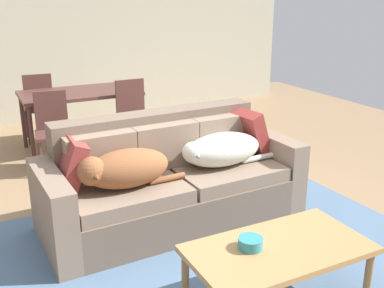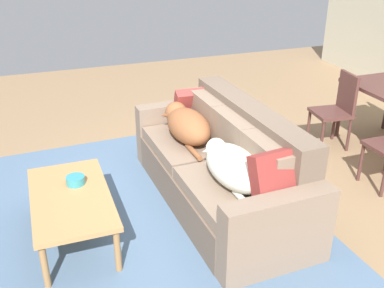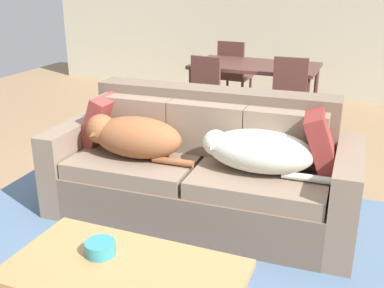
{
  "view_description": "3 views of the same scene",
  "coord_description": "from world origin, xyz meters",
  "px_view_note": "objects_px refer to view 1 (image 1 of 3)",
  "views": [
    {
      "loc": [
        -1.44,
        -3.39,
        1.94
      ],
      "look_at": [
        0.32,
        0.09,
        0.65
      ],
      "focal_mm": 42.85,
      "sensor_mm": 36.0,
      "label": 1
    },
    {
      "loc": [
        3.47,
        -1.53,
        2.39
      ],
      "look_at": [
        -0.03,
        -0.25,
        0.6
      ],
      "focal_mm": 42.53,
      "sensor_mm": 36.0,
      "label": 2
    },
    {
      "loc": [
        1.2,
        -3.04,
        1.78
      ],
      "look_at": [
        0.03,
        -0.1,
        0.61
      ],
      "focal_mm": 43.74,
      "sensor_mm": 36.0,
      "label": 3
    }
  ],
  "objects_px": {
    "couch": "(171,182)",
    "dining_chair_near_left": "(53,127)",
    "throw_pillow_by_right_arm": "(248,132)",
    "dining_table": "(80,97)",
    "dining_chair_near_right": "(134,116)",
    "dog_on_left_cushion": "(123,169)",
    "coffee_table": "(279,253)",
    "throw_pillow_by_left_arm": "(70,165)",
    "bowl_on_coffee_table": "(250,243)",
    "dining_chair_far_left": "(39,104)",
    "dog_on_right_cushion": "(221,150)"
  },
  "relations": [
    {
      "from": "throw_pillow_by_right_arm",
      "to": "coffee_table",
      "type": "relative_size",
      "value": 0.38
    },
    {
      "from": "dining_table",
      "to": "dining_chair_far_left",
      "type": "height_order",
      "value": "dining_chair_far_left"
    },
    {
      "from": "couch",
      "to": "dining_table",
      "type": "bearing_deg",
      "value": 92.97
    },
    {
      "from": "dining_chair_near_right",
      "to": "bowl_on_coffee_table",
      "type": "bearing_deg",
      "value": -97.12
    },
    {
      "from": "coffee_table",
      "to": "dining_table",
      "type": "distance_m",
      "value": 3.75
    },
    {
      "from": "dining_chair_near_right",
      "to": "dining_chair_far_left",
      "type": "xyz_separation_m",
      "value": [
        -0.94,
        1.12,
        0.0
      ]
    },
    {
      "from": "dining_table",
      "to": "dining_chair_near_right",
      "type": "relative_size",
      "value": 1.54
    },
    {
      "from": "dining_chair_far_left",
      "to": "dining_chair_near_left",
      "type": "bearing_deg",
      "value": 91.92
    },
    {
      "from": "coffee_table",
      "to": "dining_chair_near_right",
      "type": "bearing_deg",
      "value": 86.76
    },
    {
      "from": "throw_pillow_by_right_arm",
      "to": "dining_chair_near_right",
      "type": "xyz_separation_m",
      "value": [
        -0.55,
        1.65,
        -0.16
      ]
    },
    {
      "from": "dining_chair_far_left",
      "to": "dog_on_left_cushion",
      "type": "bearing_deg",
      "value": 96.36
    },
    {
      "from": "throw_pillow_by_left_arm",
      "to": "dining_chair_near_left",
      "type": "height_order",
      "value": "dining_chair_near_left"
    },
    {
      "from": "dog_on_left_cushion",
      "to": "coffee_table",
      "type": "xyz_separation_m",
      "value": [
        0.6,
        -1.21,
        -0.25
      ]
    },
    {
      "from": "throw_pillow_by_right_arm",
      "to": "coffee_table",
      "type": "xyz_separation_m",
      "value": [
        -0.73,
        -1.48,
        -0.29
      ]
    },
    {
      "from": "dining_chair_near_left",
      "to": "dining_chair_near_right",
      "type": "bearing_deg",
      "value": 6.7
    },
    {
      "from": "couch",
      "to": "dining_chair_near_left",
      "type": "height_order",
      "value": "couch"
    },
    {
      "from": "throw_pillow_by_left_arm",
      "to": "throw_pillow_by_right_arm",
      "type": "height_order",
      "value": "throw_pillow_by_right_arm"
    },
    {
      "from": "dog_on_left_cushion",
      "to": "bowl_on_coffee_table",
      "type": "distance_m",
      "value": 1.24
    },
    {
      "from": "throw_pillow_by_right_arm",
      "to": "couch",
      "type": "bearing_deg",
      "value": -174.5
    },
    {
      "from": "dining_chair_near_left",
      "to": "throw_pillow_by_left_arm",
      "type": "bearing_deg",
      "value": -89.32
    },
    {
      "from": "dog_on_left_cushion",
      "to": "dog_on_right_cushion",
      "type": "height_order",
      "value": "dog_on_left_cushion"
    },
    {
      "from": "coffee_table",
      "to": "throw_pillow_by_right_arm",
      "type": "bearing_deg",
      "value": 63.71
    },
    {
      "from": "couch",
      "to": "throw_pillow_by_left_arm",
      "type": "bearing_deg",
      "value": 176.67
    },
    {
      "from": "bowl_on_coffee_table",
      "to": "dining_chair_near_right",
      "type": "relative_size",
      "value": 0.17
    },
    {
      "from": "throw_pillow_by_left_arm",
      "to": "dining_table",
      "type": "height_order",
      "value": "throw_pillow_by_left_arm"
    },
    {
      "from": "throw_pillow_by_right_arm",
      "to": "dining_table",
      "type": "relative_size",
      "value": 0.31
    },
    {
      "from": "couch",
      "to": "dog_on_right_cushion",
      "type": "height_order",
      "value": "couch"
    },
    {
      "from": "bowl_on_coffee_table",
      "to": "dining_table",
      "type": "bearing_deg",
      "value": 92.41
    },
    {
      "from": "throw_pillow_by_left_arm",
      "to": "dining_chair_far_left",
      "type": "height_order",
      "value": "dining_chair_far_left"
    },
    {
      "from": "dining_chair_near_left",
      "to": "bowl_on_coffee_table",
      "type": "bearing_deg",
      "value": -71.97
    },
    {
      "from": "coffee_table",
      "to": "dining_chair_far_left",
      "type": "distance_m",
      "value": 4.33
    },
    {
      "from": "throw_pillow_by_left_arm",
      "to": "bowl_on_coffee_table",
      "type": "distance_m",
      "value": 1.58
    },
    {
      "from": "coffee_table",
      "to": "dining_chair_far_left",
      "type": "xyz_separation_m",
      "value": [
        -0.76,
        4.26,
        0.14
      ]
    },
    {
      "from": "dining_table",
      "to": "dining_chair_near_left",
      "type": "bearing_deg",
      "value": -128.36
    },
    {
      "from": "throw_pillow_by_right_arm",
      "to": "dining_chair_near_left",
      "type": "bearing_deg",
      "value": 132.63
    },
    {
      "from": "bowl_on_coffee_table",
      "to": "dog_on_left_cushion",
      "type": "bearing_deg",
      "value": 110.69
    },
    {
      "from": "dog_on_left_cushion",
      "to": "coffee_table",
      "type": "height_order",
      "value": "dog_on_left_cushion"
    },
    {
      "from": "couch",
      "to": "dog_on_left_cushion",
      "type": "height_order",
      "value": "couch"
    },
    {
      "from": "couch",
      "to": "dining_chair_near_left",
      "type": "bearing_deg",
      "value": 109.04
    },
    {
      "from": "couch",
      "to": "dining_chair_near_right",
      "type": "xyz_separation_m",
      "value": [
        0.29,
        1.74,
        0.16
      ]
    },
    {
      "from": "throw_pillow_by_left_arm",
      "to": "throw_pillow_by_right_arm",
      "type": "distance_m",
      "value": 1.7
    },
    {
      "from": "throw_pillow_by_left_arm",
      "to": "bowl_on_coffee_table",
      "type": "xyz_separation_m",
      "value": [
        0.8,
        -1.35,
        -0.2
      ]
    },
    {
      "from": "bowl_on_coffee_table",
      "to": "throw_pillow_by_right_arm",
      "type": "bearing_deg",
      "value": 57.44
    },
    {
      "from": "couch",
      "to": "dog_on_left_cushion",
      "type": "distance_m",
      "value": 0.59
    },
    {
      "from": "dog_on_right_cushion",
      "to": "bowl_on_coffee_table",
      "type": "relative_size",
      "value": 5.81
    },
    {
      "from": "dog_on_left_cushion",
      "to": "bowl_on_coffee_table",
      "type": "bearing_deg",
      "value": -71.48
    },
    {
      "from": "throw_pillow_by_right_arm",
      "to": "dining_chair_far_left",
      "type": "relative_size",
      "value": 0.47
    },
    {
      "from": "dining_chair_far_left",
      "to": "bowl_on_coffee_table",
      "type": "bearing_deg",
      "value": 101.43
    },
    {
      "from": "throw_pillow_by_left_arm",
      "to": "bowl_on_coffee_table",
      "type": "bearing_deg",
      "value": -59.46
    },
    {
      "from": "bowl_on_coffee_table",
      "to": "throw_pillow_by_left_arm",
      "type": "bearing_deg",
      "value": 120.54
    }
  ]
}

